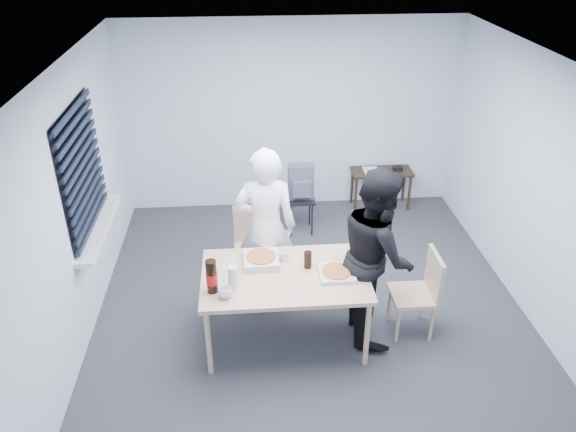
{
  "coord_description": "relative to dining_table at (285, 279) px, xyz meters",
  "views": [
    {
      "loc": [
        -0.63,
        -4.73,
        3.78
      ],
      "look_at": [
        -0.24,
        0.1,
        1.1
      ],
      "focal_mm": 35.0,
      "sensor_mm": 36.0,
      "label": 1
    }
  ],
  "objects": [
    {
      "name": "room",
      "position": [
        -1.89,
        0.81,
        0.74
      ],
      "size": [
        5.0,
        5.0,
        5.0
      ],
      "color": "#2A2A2E",
      "rests_on": "ground"
    },
    {
      "name": "dining_table",
      "position": [
        0.0,
        0.0,
        0.0
      ],
      "size": [
        1.56,
        0.99,
        0.76
      ],
      "color": "tan",
      "rests_on": "ground"
    },
    {
      "name": "chair_far",
      "position": [
        -0.28,
        1.03,
        -0.19
      ],
      "size": [
        0.42,
        0.42,
        0.89
      ],
      "color": "tan",
      "rests_on": "ground"
    },
    {
      "name": "chair_right",
      "position": [
        1.35,
        0.01,
        -0.19
      ],
      "size": [
        0.42,
        0.42,
        0.89
      ],
      "color": "tan",
      "rests_on": "ground"
    },
    {
      "name": "person_white",
      "position": [
        -0.15,
        0.66,
        0.18
      ],
      "size": [
        0.65,
        0.42,
        1.77
      ],
      "primitive_type": "imported",
      "rotation": [
        0.0,
        0.0,
        3.14
      ],
      "color": "white",
      "rests_on": "ground"
    },
    {
      "name": "person_black",
      "position": [
        0.88,
        0.08,
        0.18
      ],
      "size": [
        0.47,
        0.86,
        1.77
      ],
      "primitive_type": "imported",
      "rotation": [
        0.0,
        0.0,
        1.57
      ],
      "color": "black",
      "rests_on": "ground"
    },
    {
      "name": "side_table",
      "position": [
        1.56,
        2.69,
        -0.22
      ],
      "size": [
        0.84,
        0.37,
        0.56
      ],
      "color": "#342314",
      "rests_on": "ground"
    },
    {
      "name": "stool",
      "position": [
        0.36,
        2.09,
        -0.32
      ],
      "size": [
        0.35,
        0.35,
        0.49
      ],
      "color": "black",
      "rests_on": "ground"
    },
    {
      "name": "backpack",
      "position": [
        0.36,
        2.08,
        0.01
      ],
      "size": [
        0.32,
        0.24,
        0.45
      ],
      "rotation": [
        0.0,
        0.0,
        0.3
      ],
      "color": "#595E67",
      "rests_on": "stool"
    },
    {
      "name": "pizza_box_a",
      "position": [
        -0.21,
        0.21,
        0.1
      ],
      "size": [
        0.34,
        0.34,
        0.08
      ],
      "rotation": [
        0.0,
        0.0,
        0.34
      ],
      "color": "silver",
      "rests_on": "dining_table"
    },
    {
      "name": "pizza_box_b",
      "position": [
        0.48,
        -0.04,
        0.08
      ],
      "size": [
        0.33,
        0.33,
        0.05
      ],
      "rotation": [
        0.0,
        0.0,
        0.22
      ],
      "color": "silver",
      "rests_on": "dining_table"
    },
    {
      "name": "mug_a",
      "position": [
        -0.55,
        -0.3,
        0.11
      ],
      "size": [
        0.17,
        0.17,
        0.1
      ],
      "primitive_type": "imported",
      "rotation": [
        0.0,
        0.0,
        0.52
      ],
      "color": "white",
      "rests_on": "dining_table"
    },
    {
      "name": "mug_b",
      "position": [
        0.01,
        0.24,
        0.11
      ],
      "size": [
        0.1,
        0.1,
        0.09
      ],
      "primitive_type": "imported",
      "color": "white",
      "rests_on": "dining_table"
    },
    {
      "name": "cola_glass",
      "position": [
        0.23,
        0.1,
        0.14
      ],
      "size": [
        0.1,
        0.1,
        0.17
      ],
      "primitive_type": "cylinder",
      "rotation": [
        0.0,
        0.0,
        -0.38
      ],
      "color": "black",
      "rests_on": "dining_table"
    },
    {
      "name": "soda_bottle",
      "position": [
        -0.66,
        -0.21,
        0.22
      ],
      "size": [
        0.1,
        0.1,
        0.32
      ],
      "rotation": [
        0.0,
        0.0,
        0.31
      ],
      "color": "black",
      "rests_on": "dining_table"
    },
    {
      "name": "plastic_cups",
      "position": [
        -0.48,
        -0.16,
        0.17
      ],
      "size": [
        0.09,
        0.09,
        0.22
      ],
      "primitive_type": "cylinder",
      "rotation": [
        0.0,
        0.0,
        0.02
      ],
      "color": "silver",
      "rests_on": "dining_table"
    },
    {
      "name": "rubber_band",
      "position": [
        0.21,
        -0.27,
        0.06
      ],
      "size": [
        0.06,
        0.06,
        0.0
      ],
      "primitive_type": "torus",
      "rotation": [
        0.0,
        0.0,
        0.02
      ],
      "color": "red",
      "rests_on": "dining_table"
    },
    {
      "name": "papers",
      "position": [
        1.41,
        2.68,
        -0.14
      ],
      "size": [
        0.25,
        0.32,
        0.0
      ],
      "primitive_type": "cube",
      "rotation": [
        0.0,
        0.0,
        0.16
      ],
      "color": "white",
      "rests_on": "side_table"
    },
    {
      "name": "black_box",
      "position": [
        1.78,
        2.68,
        -0.11
      ],
      "size": [
        0.14,
        0.11,
        0.05
      ],
      "primitive_type": "cube",
      "rotation": [
        0.0,
        0.0,
        -0.13
      ],
      "color": "black",
      "rests_on": "side_table"
    }
  ]
}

